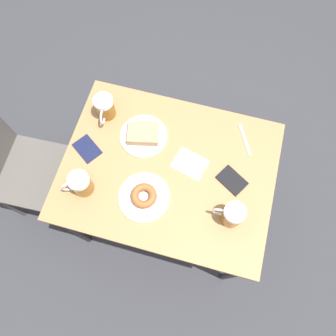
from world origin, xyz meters
TOP-DOWN VIEW (x-y plane):
  - ground_plane at (0.00, 0.00)m, footprint 8.00×8.00m
  - table at (0.00, 0.00)m, footprint 0.74×0.97m
  - chair at (-0.11, 0.86)m, footprint 0.42×0.42m
  - plate_with_cake at (0.13, 0.16)m, footprint 0.22×0.22m
  - plate_with_donut at (-0.15, 0.07)m, footprint 0.23×0.23m
  - beer_mug_left at (-0.15, -0.32)m, footprint 0.09×0.13m
  - beer_mug_center at (-0.18, 0.34)m, footprint 0.09×0.12m
  - beer_mug_right at (0.20, 0.36)m, footprint 0.13×0.09m
  - napkin_folded at (0.05, -0.09)m, footprint 0.15×0.17m
  - fork at (0.24, -0.31)m, footprint 0.15×0.09m
  - passport_near_edge at (0.02, -0.29)m, footprint 0.14×0.15m
  - passport_far_edge at (-0.00, 0.39)m, footprint 0.14×0.15m

SIDE VIEW (x-z plane):
  - ground_plane at x=0.00m, z-range 0.00..0.00m
  - chair at x=-0.11m, z-range 0.09..1.02m
  - table at x=0.00m, z-range 0.31..1.07m
  - fork at x=0.24m, z-range 0.76..0.77m
  - napkin_folded at x=0.05m, z-range 0.76..0.77m
  - passport_near_edge at x=0.02m, z-range 0.76..0.77m
  - passport_far_edge at x=0.00m, z-range 0.76..0.77m
  - plate_with_donut at x=-0.15m, z-range 0.76..0.80m
  - plate_with_cake at x=0.13m, z-range 0.76..0.81m
  - beer_mug_left at x=-0.15m, z-range 0.76..0.88m
  - beer_mug_center at x=-0.18m, z-range 0.76..0.88m
  - beer_mug_right at x=0.20m, z-range 0.76..0.88m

